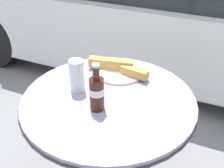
# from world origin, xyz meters

# --- Properties ---
(bistro_table) EXTENTS (0.79, 0.79, 0.75)m
(bistro_table) POSITION_xyz_m (0.00, 0.00, 0.58)
(bistro_table) COLOR #333333
(bistro_table) RESTS_ON ground_plane
(cola_bottle_left) EXTENTS (0.06, 0.06, 0.21)m
(cola_bottle_left) POSITION_xyz_m (-0.01, -0.09, 0.83)
(cola_bottle_left) COLOR #3D1E14
(cola_bottle_left) RESTS_ON bistro_table
(drinking_glass) EXTENTS (0.07, 0.07, 0.15)m
(drinking_glass) POSITION_xyz_m (-0.16, -0.00, 0.82)
(drinking_glass) COLOR #C68923
(drinking_glass) RESTS_ON bistro_table
(lunch_plate_near) EXTENTS (0.33, 0.25, 0.07)m
(lunch_plate_near) POSITION_xyz_m (-0.05, 0.22, 0.77)
(lunch_plate_near) COLOR silver
(lunch_plate_near) RESTS_ON bistro_table
(parked_car) EXTENTS (4.42, 1.76, 1.34)m
(parked_car) POSITION_xyz_m (-0.48, 1.84, 0.63)
(parked_car) COLOR silver
(parked_car) RESTS_ON ground_plane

